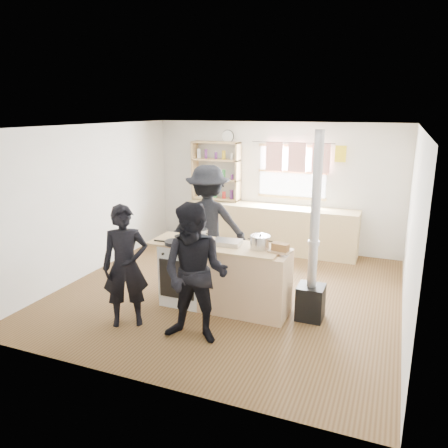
{
  "coord_description": "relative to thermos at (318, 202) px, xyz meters",
  "views": [
    {
      "loc": [
        2.27,
        -5.85,
        2.75
      ],
      "look_at": [
        -0.04,
        -0.1,
        1.1
      ],
      "focal_mm": 35.0,
      "sensor_mm": 36.0,
      "label": 1
    }
  ],
  "objects": [
    {
      "name": "back_counter",
      "position": [
        -0.93,
        0.0,
        -0.59
      ],
      "size": [
        3.4,
        0.55,
        0.9
      ],
      "primitive_type": "cube",
      "color": "tan",
      "rests_on": "ground"
    },
    {
      "name": "roast_tray",
      "position": [
        -0.76,
        -2.74,
        -0.08
      ],
      "size": [
        0.4,
        0.3,
        0.06
      ],
      "color": "silver",
      "rests_on": "cooking_island"
    },
    {
      "name": "stockpot_counter",
      "position": [
        -0.29,
        -2.74,
        -0.02
      ],
      "size": [
        0.27,
        0.27,
        0.2
      ],
      "color": "#B0B0B3",
      "rests_on": "cooking_island"
    },
    {
      "name": "bread_board",
      "position": [
        0.0,
        -2.78,
        -0.06
      ],
      "size": [
        0.31,
        0.25,
        0.12
      ],
      "color": "tan",
      "rests_on": "cooking_island"
    },
    {
      "name": "person_far",
      "position": [
        -1.44,
        -1.84,
        -0.1
      ],
      "size": [
        1.38,
        1.04,
        1.89
      ],
      "primitive_type": "imported",
      "rotation": [
        0.0,
        0.0,
        3.45
      ],
      "color": "black",
      "rests_on": "ground"
    },
    {
      "name": "cooking_island",
      "position": [
        -0.78,
        -2.77,
        -0.58
      ],
      "size": [
        1.97,
        0.64,
        0.93
      ],
      "color": "white",
      "rests_on": "ground"
    },
    {
      "name": "person_near_right",
      "position": [
        -0.77,
        -3.73,
        -0.19
      ],
      "size": [
        0.88,
        0.71,
        1.71
      ],
      "primitive_type": "imported",
      "rotation": [
        0.0,
        0.0,
        0.07
      ],
      "color": "black",
      "rests_on": "ground"
    },
    {
      "name": "ground",
      "position": [
        -0.93,
        -2.22,
        -1.05
      ],
      "size": [
        5.0,
        5.0,
        0.01
      ],
      "primitive_type": "cube",
      "color": "brown",
      "rests_on": "ground"
    },
    {
      "name": "thermos",
      "position": [
        0.0,
        0.0,
        0.0
      ],
      "size": [
        0.1,
        0.1,
        0.29
      ],
      "primitive_type": "cylinder",
      "color": "silver",
      "rests_on": "back_counter"
    },
    {
      "name": "skillet_greens",
      "position": [
        -1.43,
        -2.99,
        -0.09
      ],
      "size": [
        0.31,
        0.31,
        0.05
      ],
      "color": "black",
      "rests_on": "cooking_island"
    },
    {
      "name": "stockpot_stove",
      "position": [
        -1.2,
        -2.66,
        -0.04
      ],
      "size": [
        0.21,
        0.21,
        0.18
      ],
      "color": "#BCBCBF",
      "rests_on": "cooking_island"
    },
    {
      "name": "person_near_left",
      "position": [
        -1.78,
        -3.68,
        -0.25
      ],
      "size": [
        0.7,
        0.63,
        1.6
      ],
      "primitive_type": "imported",
      "rotation": [
        0.0,
        0.0,
        0.56
      ],
      "color": "black",
      "rests_on": "ground"
    },
    {
      "name": "flue_heater",
      "position": [
        0.41,
        -2.65,
        -0.39
      ],
      "size": [
        0.35,
        0.35,
        2.5
      ],
      "color": "black",
      "rests_on": "ground"
    },
    {
      "name": "shelving_unit",
      "position": [
        -2.13,
        0.12,
        0.47
      ],
      "size": [
        1.0,
        0.28,
        1.2
      ],
      "color": "tan",
      "rests_on": "back_counter"
    }
  ]
}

